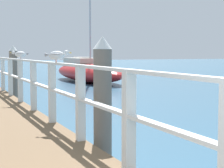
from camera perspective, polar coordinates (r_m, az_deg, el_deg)
pier_railing at (r=10.81m, az=-12.91°, el=1.17°), size 0.12×16.90×1.13m
dock_piling_near at (r=6.14m, az=-1.34°, el=-2.08°), size 0.29×0.29×1.93m
dock_piling_far at (r=14.34m, az=-13.82°, el=1.59°), size 0.29×0.29×1.93m
seagull_foreground at (r=7.17m, az=-7.80°, el=4.13°), size 0.43×0.29×0.21m
seagull_background at (r=10.74m, az=-12.95°, el=4.19°), size 0.47×0.22×0.21m
boat_2 at (r=22.84m, az=-3.52°, el=1.77°), size 2.57×8.26×8.43m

